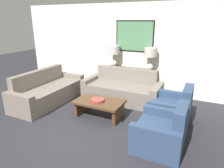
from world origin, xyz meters
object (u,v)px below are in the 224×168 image
armchair_near_camera (162,132)px  coffee_table (99,105)px  couch_by_back_wall (122,90)px  couch_by_side (48,92)px  decorative_bowl (97,100)px  table_lamp_left (114,52)px  table_lamp_right (150,55)px  console_table (131,81)px  armchair_near_back_wall (172,110)px

armchair_near_camera → coffee_table: bearing=161.5°
couch_by_back_wall → coffee_table: (-0.08, -1.18, -0.00)m
coffee_table → armchair_near_camera: armchair_near_camera is taller
couch_by_side → decorative_bowl: (1.68, -0.22, 0.13)m
table_lamp_left → coffee_table: table_lamp_left is taller
couch_by_side → coffee_table: size_ratio=1.94×
decorative_bowl → armchair_near_camera: 1.66m
table_lamp_right → coffee_table: (-0.65, -1.85, -0.94)m
coffee_table → decorative_bowl: decorative_bowl is taller
couch_by_back_wall → couch_by_side: bearing=-150.8°
console_table → couch_by_side: (-1.78, -1.66, -0.09)m
table_lamp_left → couch_by_side: table_lamp_left is taller
table_lamp_right → coffee_table: 2.17m
table_lamp_right → armchair_near_back_wall: size_ratio=0.69×
decorative_bowl → armchair_near_camera: armchair_near_camera is taller
table_lamp_left → table_lamp_right: (1.14, 0.00, 0.00)m
coffee_table → couch_by_side: bearing=173.9°
couch_by_back_wall → couch_by_side: same height
couch_by_back_wall → decorative_bowl: (-0.10, -1.21, 0.13)m
console_table → table_lamp_right: table_lamp_right is taller
armchair_near_camera → couch_by_side: bearing=167.9°
console_table → couch_by_side: couch_by_side is taller
decorative_bowl → armchair_near_camera: bearing=-17.0°
table_lamp_right → couch_by_side: (-2.35, -1.66, -0.93)m
console_table → table_lamp_left: bearing=180.0°
console_table → table_lamp_left: table_lamp_left is taller
couch_by_back_wall → armchair_near_camera: size_ratio=2.25×
armchair_near_camera → decorative_bowl: bearing=163.0°
table_lamp_left → couch_by_side: 2.26m
armchair_near_camera → table_lamp_right: bearing=111.0°
armchair_near_back_wall → armchair_near_camera: bearing=-90.0°
table_lamp_right → armchair_near_camera: size_ratio=0.69×
decorative_bowl → armchair_near_back_wall: (1.58, 0.56, -0.15)m
couch_by_back_wall → couch_by_side: 2.04m
couch_by_back_wall → armchair_near_camera: couch_by_back_wall is taller
table_lamp_right → couch_by_back_wall: size_ratio=0.31×
decorative_bowl → armchair_near_camera: (1.58, -0.48, -0.15)m
console_table → armchair_near_camera: 2.79m
table_lamp_right → couch_by_side: size_ratio=0.31×
table_lamp_left → armchair_near_camera: size_ratio=0.69×
couch_by_side → couch_by_back_wall: bearing=29.2°
table_lamp_left → decorative_bowl: (0.47, -1.88, -0.80)m
table_lamp_right → armchair_near_camera: 2.70m
console_table → decorative_bowl: bearing=-93.2°
coffee_table → armchair_near_back_wall: size_ratio=1.16×
couch_by_back_wall → coffee_table: couch_by_back_wall is taller
console_table → couch_by_side: bearing=-137.0°
table_lamp_left → armchair_near_camera: 3.27m
console_table → table_lamp_left: (-0.57, 0.00, 0.85)m
table_lamp_left → decorative_bowl: 2.10m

